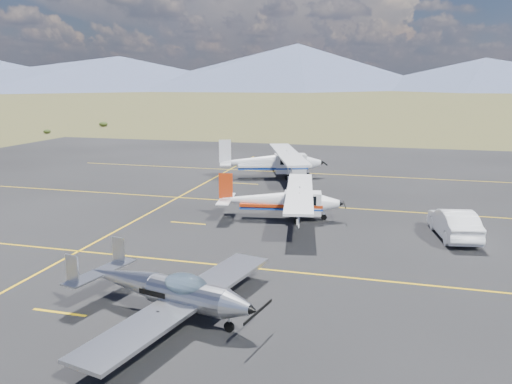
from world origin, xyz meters
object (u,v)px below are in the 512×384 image
at_px(aircraft_low_wing, 169,290).
at_px(aircraft_cessna, 281,200).
at_px(sedan, 454,223).
at_px(aircraft_plain, 272,161).

height_order(aircraft_low_wing, aircraft_cessna, aircraft_cessna).
bearing_deg(aircraft_low_wing, aircraft_cessna, 98.10).
bearing_deg(aircraft_cessna, sedan, -16.38).
xyz_separation_m(aircraft_cessna, sedan, (8.81, -1.08, -0.39)).
height_order(aircraft_low_wing, aircraft_plain, aircraft_plain).
distance_m(aircraft_low_wing, aircraft_plain, 24.13).
bearing_deg(sedan, aircraft_cessna, -16.71).
relative_size(aircraft_low_wing, aircraft_plain, 0.75).
relative_size(aircraft_low_wing, sedan, 2.03).
xyz_separation_m(aircraft_low_wing, aircraft_plain, (-2.22, 24.02, 0.44)).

